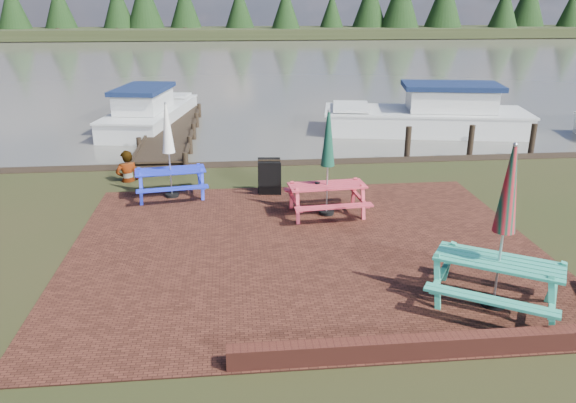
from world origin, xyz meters
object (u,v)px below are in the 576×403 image
(jetty, at_px, (172,130))
(person, at_px, (125,151))
(picnic_table_red, at_px, (327,180))
(picnic_table_blue, at_px, (170,165))
(picnic_table_teal, at_px, (500,253))
(boat_jetty, at_px, (150,114))
(chalkboard, at_px, (269,177))
(boat_near, at_px, (430,117))

(jetty, bearing_deg, person, -96.28)
(picnic_table_red, bearing_deg, picnic_table_blue, 151.80)
(person, bearing_deg, picnic_table_blue, 113.14)
(picnic_table_teal, xyz_separation_m, boat_jetty, (-7.14, 14.61, -0.56))
(chalkboard, xyz_separation_m, boat_jetty, (-4.02, 8.95, -0.11))
(boat_jetty, bearing_deg, boat_near, 0.15)
(chalkboard, distance_m, jetty, 7.68)
(picnic_table_blue, xyz_separation_m, chalkboard, (2.37, -0.07, -0.34))
(picnic_table_teal, height_order, chalkboard, picnic_table_teal)
(chalkboard, xyz_separation_m, person, (-3.65, 1.45, 0.36))
(boat_near, height_order, person, same)
(picnic_table_teal, height_order, person, picnic_table_teal)
(jetty, distance_m, boat_near, 9.50)
(person, bearing_deg, picnic_table_red, 129.05)
(picnic_table_teal, distance_m, picnic_table_red, 4.61)
(jetty, bearing_deg, picnic_table_blue, -84.58)
(chalkboard, distance_m, boat_near, 9.55)
(chalkboard, height_order, boat_jetty, boat_jetty)
(chalkboard, height_order, boat_near, boat_near)
(picnic_table_blue, relative_size, boat_near, 0.29)
(picnic_table_blue, height_order, jetty, picnic_table_blue)
(picnic_table_blue, bearing_deg, picnic_table_teal, -54.87)
(picnic_table_teal, relative_size, boat_near, 0.33)
(picnic_table_blue, distance_m, jetty, 7.04)
(chalkboard, distance_m, boat_jetty, 9.81)
(boat_near, bearing_deg, picnic_table_red, 158.75)
(picnic_table_blue, bearing_deg, picnic_table_red, -32.32)
(person, bearing_deg, boat_jetty, -106.78)
(picnic_table_red, bearing_deg, chalkboard, 123.69)
(jetty, relative_size, boat_near, 1.17)
(picnic_table_blue, bearing_deg, jetty, 86.76)
(chalkboard, relative_size, boat_jetty, 0.13)
(picnic_table_blue, relative_size, boat_jetty, 0.35)
(boat_jetty, distance_m, boat_near, 10.65)
(picnic_table_blue, xyz_separation_m, person, (-1.28, 1.38, 0.02))
(picnic_table_blue, xyz_separation_m, boat_near, (8.83, 6.97, -0.40))
(picnic_table_blue, distance_m, person, 1.88)
(picnic_table_red, distance_m, boat_jetty, 11.66)
(picnic_table_blue, xyz_separation_m, jetty, (-0.66, 6.98, -0.68))
(picnic_table_red, relative_size, picnic_table_blue, 1.02)
(boat_jetty, xyz_separation_m, boat_near, (10.48, -1.91, 0.05))
(picnic_table_blue, distance_m, boat_near, 11.26)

